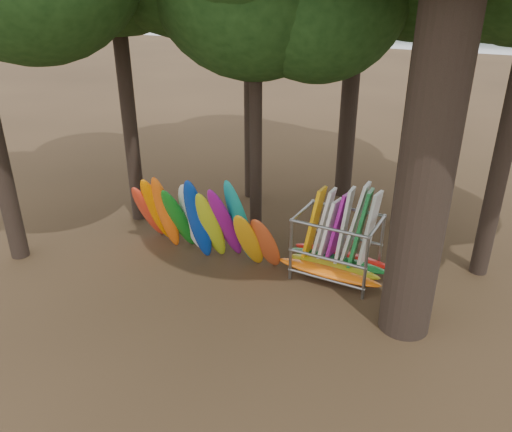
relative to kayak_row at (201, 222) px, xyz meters
The scene contains 4 objects.
ground 2.19m from the kayak_row, 18.21° to the right, with size 120.00×120.00×0.00m, color #47331E.
lake 59.48m from the kayak_row, 88.37° to the left, with size 160.00×160.00×0.00m, color gray.
kayak_row is the anchor object (origin of this frame).
storage_rack 4.10m from the kayak_row, 14.94° to the left, with size 3.06×1.61×2.90m.
Camera 1 is at (6.22, -10.51, 7.74)m, focal length 35.00 mm.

